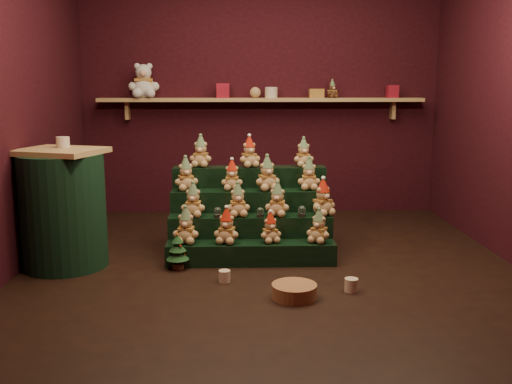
{
  "coord_description": "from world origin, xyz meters",
  "views": [
    {
      "loc": [
        -0.26,
        -4.55,
        1.46
      ],
      "look_at": [
        -0.11,
        0.25,
        0.56
      ],
      "focal_mm": 40.0,
      "sensor_mm": 36.0,
      "label": 1
    }
  ],
  "objects_px": {
    "brown_bear": "(332,89)",
    "wicker_basket": "(294,291)",
    "snow_globe_c": "(302,211)",
    "mug_left": "(225,276)",
    "mug_right": "(351,285)",
    "riser_tier_front": "(251,253)",
    "side_table": "(63,209)",
    "white_bear": "(144,76)",
    "mini_christmas_tree": "(178,251)",
    "snow_globe_a": "(218,212)",
    "snow_globe_b": "(260,212)"
  },
  "relations": [
    {
      "from": "riser_tier_front",
      "to": "white_bear",
      "type": "relative_size",
      "value": 2.96
    },
    {
      "from": "mug_left",
      "to": "wicker_basket",
      "type": "xyz_separation_m",
      "value": [
        0.49,
        -0.35,
        0.01
      ]
    },
    {
      "from": "snow_globe_a",
      "to": "mini_christmas_tree",
      "type": "height_order",
      "value": "snow_globe_a"
    },
    {
      "from": "snow_globe_a",
      "to": "wicker_basket",
      "type": "relative_size",
      "value": 0.28
    },
    {
      "from": "mug_left",
      "to": "white_bear",
      "type": "bearing_deg",
      "value": 112.03
    },
    {
      "from": "snow_globe_a",
      "to": "wicker_basket",
      "type": "distance_m",
      "value": 1.16
    },
    {
      "from": "riser_tier_front",
      "to": "mug_right",
      "type": "bearing_deg",
      "value": -43.65
    },
    {
      "from": "snow_globe_c",
      "to": "wicker_basket",
      "type": "distance_m",
      "value": 1.02
    },
    {
      "from": "white_bear",
      "to": "mini_christmas_tree",
      "type": "bearing_deg",
      "value": -81.06
    },
    {
      "from": "mini_christmas_tree",
      "to": "white_bear",
      "type": "distance_m",
      "value": 2.47
    },
    {
      "from": "mini_christmas_tree",
      "to": "mug_right",
      "type": "bearing_deg",
      "value": -22.93
    },
    {
      "from": "snow_globe_b",
      "to": "wicker_basket",
      "type": "relative_size",
      "value": 0.27
    },
    {
      "from": "side_table",
      "to": "white_bear",
      "type": "height_order",
      "value": "white_bear"
    },
    {
      "from": "snow_globe_b",
      "to": "mug_right",
      "type": "height_order",
      "value": "snow_globe_b"
    },
    {
      "from": "riser_tier_front",
      "to": "side_table",
      "type": "relative_size",
      "value": 1.45
    },
    {
      "from": "snow_globe_a",
      "to": "snow_globe_b",
      "type": "relative_size",
      "value": 1.06
    },
    {
      "from": "riser_tier_front",
      "to": "brown_bear",
      "type": "height_order",
      "value": "brown_bear"
    },
    {
      "from": "snow_globe_c",
      "to": "mug_right",
      "type": "relative_size",
      "value": 0.99
    },
    {
      "from": "side_table",
      "to": "brown_bear",
      "type": "height_order",
      "value": "brown_bear"
    },
    {
      "from": "snow_globe_c",
      "to": "wicker_basket",
      "type": "xyz_separation_m",
      "value": [
        -0.15,
        -0.95,
        -0.36
      ]
    },
    {
      "from": "snow_globe_b",
      "to": "riser_tier_front",
      "type": "bearing_deg",
      "value": -117.26
    },
    {
      "from": "mug_right",
      "to": "brown_bear",
      "type": "bearing_deg",
      "value": 84.58
    },
    {
      "from": "snow_globe_c",
      "to": "mug_right",
      "type": "bearing_deg",
      "value": -72.09
    },
    {
      "from": "brown_bear",
      "to": "white_bear",
      "type": "bearing_deg",
      "value": 152.04
    },
    {
      "from": "snow_globe_a",
      "to": "snow_globe_b",
      "type": "xyz_separation_m",
      "value": [
        0.36,
        0.0,
        -0.0
      ]
    },
    {
      "from": "mug_left",
      "to": "wicker_basket",
      "type": "height_order",
      "value": "wicker_basket"
    },
    {
      "from": "mug_right",
      "to": "white_bear",
      "type": "distance_m",
      "value": 3.46
    },
    {
      "from": "side_table",
      "to": "brown_bear",
      "type": "distance_m",
      "value": 3.22
    },
    {
      "from": "mini_christmas_tree",
      "to": "white_bear",
      "type": "height_order",
      "value": "white_bear"
    },
    {
      "from": "wicker_basket",
      "to": "white_bear",
      "type": "distance_m",
      "value": 3.34
    },
    {
      "from": "mug_left",
      "to": "snow_globe_b",
      "type": "bearing_deg",
      "value": 63.96
    },
    {
      "from": "brown_bear",
      "to": "wicker_basket",
      "type": "bearing_deg",
      "value": -132.06
    },
    {
      "from": "snow_globe_a",
      "to": "snow_globe_c",
      "type": "relative_size",
      "value": 0.93
    },
    {
      "from": "snow_globe_b",
      "to": "snow_globe_a",
      "type": "bearing_deg",
      "value": 180.0
    },
    {
      "from": "snow_globe_b",
      "to": "white_bear",
      "type": "xyz_separation_m",
      "value": [
        -1.22,
        1.68,
        1.15
      ]
    },
    {
      "from": "brown_bear",
      "to": "side_table",
      "type": "bearing_deg",
      "value": -170.96
    },
    {
      "from": "riser_tier_front",
      "to": "mini_christmas_tree",
      "type": "relative_size",
      "value": 4.45
    },
    {
      "from": "riser_tier_front",
      "to": "mug_left",
      "type": "distance_m",
      "value": 0.49
    },
    {
      "from": "side_table",
      "to": "mug_right",
      "type": "height_order",
      "value": "side_table"
    },
    {
      "from": "white_bear",
      "to": "side_table",
      "type": "bearing_deg",
      "value": -108.12
    },
    {
      "from": "snow_globe_c",
      "to": "brown_bear",
      "type": "distance_m",
      "value": 2.03
    },
    {
      "from": "wicker_basket",
      "to": "brown_bear",
      "type": "distance_m",
      "value": 3.03
    },
    {
      "from": "riser_tier_front",
      "to": "snow_globe_b",
      "type": "xyz_separation_m",
      "value": [
        0.08,
        0.16,
        0.31
      ]
    },
    {
      "from": "snow_globe_a",
      "to": "mini_christmas_tree",
      "type": "bearing_deg",
      "value": -137.94
    },
    {
      "from": "white_bear",
      "to": "brown_bear",
      "type": "relative_size",
      "value": 2.42
    },
    {
      "from": "mini_christmas_tree",
      "to": "white_bear",
      "type": "relative_size",
      "value": 0.67
    },
    {
      "from": "side_table",
      "to": "mug_right",
      "type": "xyz_separation_m",
      "value": [
        2.22,
        -0.66,
        -0.43
      ]
    },
    {
      "from": "wicker_basket",
      "to": "white_bear",
      "type": "bearing_deg",
      "value": 118.34
    },
    {
      "from": "snow_globe_c",
      "to": "mug_left",
      "type": "xyz_separation_m",
      "value": [
        -0.65,
        -0.6,
        -0.36
      ]
    },
    {
      "from": "mug_right",
      "to": "snow_globe_b",
      "type": "bearing_deg",
      "value": 126.8
    }
  ]
}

